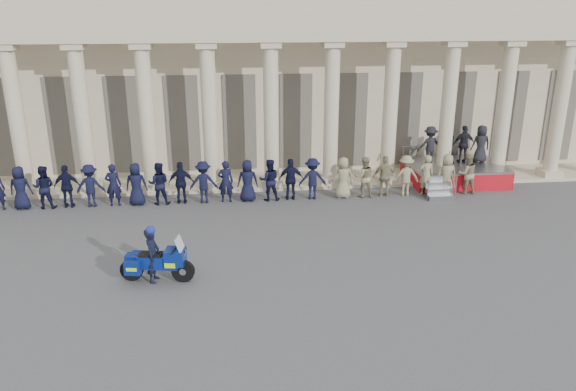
{
  "coord_description": "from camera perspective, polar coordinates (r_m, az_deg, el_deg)",
  "views": [
    {
      "loc": [
        -0.48,
        -15.64,
        7.84
      ],
      "look_at": [
        1.42,
        2.28,
        1.6
      ],
      "focal_mm": 35.0,
      "sensor_mm": 36.0,
      "label": 1
    }
  ],
  "objects": [
    {
      "name": "officer_rank",
      "position": [
        23.1,
        -5.99,
        1.45
      ],
      "size": [
        21.14,
        0.66,
        1.75
      ],
      "color": "black",
      "rests_on": "ground"
    },
    {
      "name": "building",
      "position": [
        30.57,
        -5.25,
        12.8
      ],
      "size": [
        40.0,
        12.5,
        9.0
      ],
      "color": "#BAAB8B",
      "rests_on": "ground"
    },
    {
      "name": "ground",
      "position": [
        17.51,
        -3.87,
        -7.56
      ],
      "size": [
        90.0,
        90.0,
        0.0
      ],
      "primitive_type": "plane",
      "color": "#424245",
      "rests_on": "ground"
    },
    {
      "name": "motorcycle",
      "position": [
        17.0,
        -13.13,
        -6.58
      ],
      "size": [
        2.21,
        1.02,
        1.43
      ],
      "rotation": [
        0.0,
        0.0,
        -0.16
      ],
      "color": "black",
      "rests_on": "ground"
    },
    {
      "name": "reviewing_stand",
      "position": [
        26.49,
        16.37,
        4.17
      ],
      "size": [
        4.19,
        4.03,
        2.57
      ],
      "color": "gray",
      "rests_on": "ground"
    },
    {
      "name": "rider",
      "position": [
        16.93,
        -13.6,
        -5.78
      ],
      "size": [
        0.49,
        0.66,
        1.76
      ],
      "rotation": [
        0.0,
        0.0,
        1.41
      ],
      "color": "black",
      "rests_on": "ground"
    }
  ]
}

